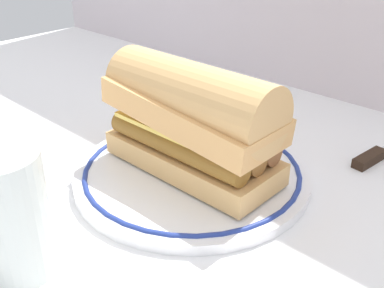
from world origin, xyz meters
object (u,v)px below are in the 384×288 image
Objects in this scene: sausage_sandwich at (192,118)px; butter_knife at (381,152)px; plate at (192,172)px; drinking_glass at (10,222)px.

sausage_sandwich is 1.49× the size of butter_knife.
plate reaches higher than butter_knife.
drinking_glass reaches higher than plate.
drinking_glass is 0.45m from butter_knife.
sausage_sandwich is 0.22m from drinking_glass.
drinking_glass is at bearing -92.19° from plate.
plate is 1.31× the size of sausage_sandwich.
butter_knife is at bearing 55.71° from sausage_sandwich.
butter_knife is (0.14, 0.21, -0.07)m from sausage_sandwich.
drinking_glass is (-0.01, -0.21, -0.03)m from sausage_sandwich.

